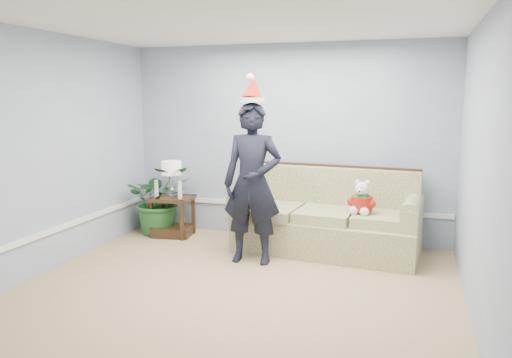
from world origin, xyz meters
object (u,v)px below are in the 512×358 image
object	(u,v)px
side_table	(173,220)
table_lamp	(172,169)
man	(252,183)
houseplant	(159,199)
teddy_bear	(362,201)
sofa	(327,222)

from	to	relation	value
side_table	table_lamp	distance (m)	0.74
man	houseplant	bearing A→B (deg)	150.74
teddy_bear	table_lamp	bearing A→B (deg)	-175.52
table_lamp	man	xyz separation A→B (m)	(1.47, -0.80, 0.00)
table_lamp	teddy_bear	distance (m)	2.73
side_table	houseplant	world-z (taller)	houseplant
sofa	houseplant	world-z (taller)	sofa
sofa	man	bearing A→B (deg)	-132.43
table_lamp	side_table	bearing A→B (deg)	-64.92
houseplant	man	size ratio (longest dim) A/B	0.53
teddy_bear	houseplant	bearing A→B (deg)	-175.29
houseplant	sofa	bearing A→B (deg)	-2.16
table_lamp	houseplant	size ratio (longest dim) A/B	0.50
sofa	man	distance (m)	1.21
side_table	houseplant	xyz separation A→B (m)	(-0.24, 0.06, 0.28)
table_lamp	man	distance (m)	1.68
table_lamp	teddy_bear	world-z (taller)	table_lamp
man	teddy_bear	size ratio (longest dim) A/B	4.54
sofa	houseplant	size ratio (longest dim) A/B	2.34
sofa	side_table	size ratio (longest dim) A/B	3.61
man	side_table	bearing A→B (deg)	149.07
sofa	table_lamp	distance (m)	2.33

